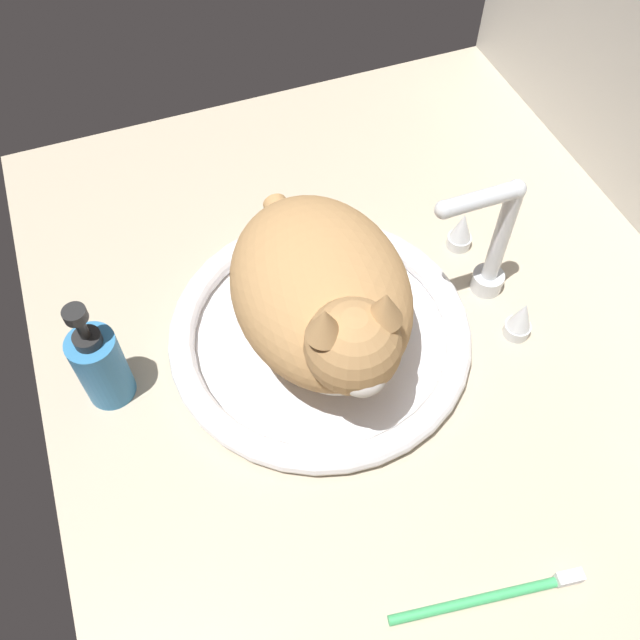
{
  "coord_description": "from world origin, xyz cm",
  "views": [
    {
      "loc": [
        39.92,
        -23.05,
        72.12
      ],
      "look_at": [
        -3.03,
        -6.84,
        7.0
      ],
      "focal_mm": 38.3,
      "sensor_mm": 36.0,
      "label": 1
    }
  ],
  "objects_px": {
    "sink_basin": "(320,333)",
    "cat": "(325,298)",
    "soap_pump_bottle": "(101,365)",
    "toothbrush": "(491,597)",
    "faucet": "(490,252)"
  },
  "relations": [
    {
      "from": "soap_pump_bottle",
      "to": "toothbrush",
      "type": "distance_m",
      "value": 0.47
    },
    {
      "from": "toothbrush",
      "to": "sink_basin",
      "type": "bearing_deg",
      "value": -172.1
    },
    {
      "from": "sink_basin",
      "to": "faucet",
      "type": "relative_size",
      "value": 1.97
    },
    {
      "from": "faucet",
      "to": "cat",
      "type": "height_order",
      "value": "cat"
    },
    {
      "from": "faucet",
      "to": "toothbrush",
      "type": "distance_m",
      "value": 0.38
    },
    {
      "from": "sink_basin",
      "to": "faucet",
      "type": "distance_m",
      "value": 0.23
    },
    {
      "from": "faucet",
      "to": "cat",
      "type": "distance_m",
      "value": 0.22
    },
    {
      "from": "cat",
      "to": "soap_pump_bottle",
      "type": "xyz_separation_m",
      "value": [
        -0.04,
        -0.25,
        -0.05
      ]
    },
    {
      "from": "toothbrush",
      "to": "cat",
      "type": "bearing_deg",
      "value": -171.54
    },
    {
      "from": "sink_basin",
      "to": "soap_pump_bottle",
      "type": "relative_size",
      "value": 2.32
    },
    {
      "from": "sink_basin",
      "to": "soap_pump_bottle",
      "type": "height_order",
      "value": "soap_pump_bottle"
    },
    {
      "from": "soap_pump_bottle",
      "to": "toothbrush",
      "type": "xyz_separation_m",
      "value": [
        0.36,
        0.3,
        -0.05
      ]
    },
    {
      "from": "sink_basin",
      "to": "cat",
      "type": "relative_size",
      "value": 1.04
    },
    {
      "from": "cat",
      "to": "toothbrush",
      "type": "distance_m",
      "value": 0.34
    },
    {
      "from": "cat",
      "to": "faucet",
      "type": "bearing_deg",
      "value": 94.48
    }
  ]
}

